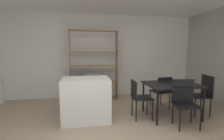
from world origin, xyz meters
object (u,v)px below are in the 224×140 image
at_px(open_bookshelf, 91,71).
at_px(dining_chair_far, 162,90).
at_px(dining_table, 172,87).
at_px(dining_chair_island_side, 138,95).
at_px(dining_chair_near, 184,99).
at_px(kitchen_island, 86,99).
at_px(dining_chair_window_side, 203,92).

height_order(open_bookshelf, dining_chair_far, open_bookshelf).
xyz_separation_m(open_bookshelf, dining_table, (1.76, -1.62, -0.20)).
bearing_deg(dining_chair_island_side, dining_chair_near, -118.51).
bearing_deg(dining_chair_near, dining_table, 99.62).
distance_m(dining_table, dining_chair_island_side, 0.82).
bearing_deg(dining_table, dining_chair_near, -88.35).
height_order(dining_table, dining_chair_far, dining_chair_far).
xyz_separation_m(kitchen_island, open_bookshelf, (0.20, 1.48, 0.43)).
height_order(dining_chair_far, dining_chair_window_side, dining_chair_window_side).
height_order(open_bookshelf, dining_chair_near, open_bookshelf).
bearing_deg(dining_chair_island_side, open_bookshelf, 33.03).
height_order(dining_chair_near, dining_chair_island_side, dining_chair_near).
relative_size(dining_table, dining_chair_island_side, 1.35).
bearing_deg(kitchen_island, open_bookshelf, 82.46).
bearing_deg(dining_chair_window_side, kitchen_island, -85.90).
xyz_separation_m(dining_table, dining_chair_island_side, (-0.80, 0.00, -0.17)).
bearing_deg(dining_chair_window_side, dining_chair_island_side, -83.26).
bearing_deg(open_bookshelf, dining_chair_near, -49.83).
distance_m(dining_chair_far, dining_chair_near, 0.97).
xyz_separation_m(dining_table, dining_chair_far, (0.01, 0.49, -0.19)).
bearing_deg(dining_table, dining_chair_far, 88.45).
distance_m(dining_table, dining_chair_window_side, 0.82).
relative_size(kitchen_island, dining_chair_window_side, 1.08).
xyz_separation_m(open_bookshelf, dining_chair_window_side, (2.57, -1.63, -0.34)).
bearing_deg(dining_table, dining_chair_island_side, 179.74).
relative_size(open_bookshelf, dining_table, 1.80).
relative_size(kitchen_island, dining_chair_island_side, 1.16).
height_order(dining_table, dining_chair_window_side, dining_chair_window_side).
relative_size(dining_table, dining_chair_far, 1.37).
distance_m(open_bookshelf, dining_chair_island_side, 1.91).
distance_m(kitchen_island, dining_table, 1.98).
distance_m(open_bookshelf, dining_chair_far, 2.14).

